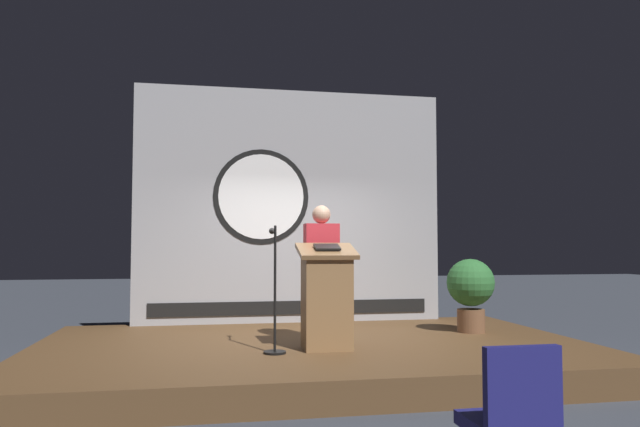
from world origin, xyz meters
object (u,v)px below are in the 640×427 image
at_px(microphone_stand, 274,309).
at_px(speaker_person, 321,272).
at_px(podium, 327,298).
at_px(potted_plant, 471,288).
at_px(audience_chair_left, 512,414).

bearing_deg(microphone_stand, speaker_person, 43.23).
bearing_deg(speaker_person, podium, -93.77).
bearing_deg(microphone_stand, potted_plant, 20.49).
distance_m(speaker_person, audience_chair_left, 3.85).
distance_m(speaker_person, potted_plant, 2.15).
relative_size(microphone_stand, audience_chair_left, 1.52).
distance_m(microphone_stand, audience_chair_left, 3.36).
xyz_separation_m(speaker_person, potted_plant, (2.09, 0.43, -0.24)).
bearing_deg(microphone_stand, podium, 9.99).
xyz_separation_m(podium, microphone_stand, (-0.59, -0.10, -0.10)).
relative_size(podium, microphone_stand, 0.87).
bearing_deg(podium, audience_chair_left, -83.09).
relative_size(speaker_person, microphone_stand, 1.20).
bearing_deg(speaker_person, audience_chair_left, -84.44).
bearing_deg(microphone_stand, audience_chair_left, -72.80).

